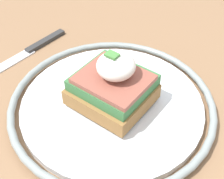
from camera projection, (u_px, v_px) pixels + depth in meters
name	position (u px, v px, depth m)	size (l,w,h in m)	color
dining_table	(141.00, 145.00, 0.53)	(0.99, 0.79, 0.73)	#846042
plate	(112.00, 104.00, 0.43)	(0.28, 0.28, 0.02)	silver
sandwich	(113.00, 85.00, 0.41)	(0.10, 0.09, 0.08)	olive
knife	(27.00, 52.00, 0.53)	(0.03, 0.20, 0.01)	#2D2D2D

